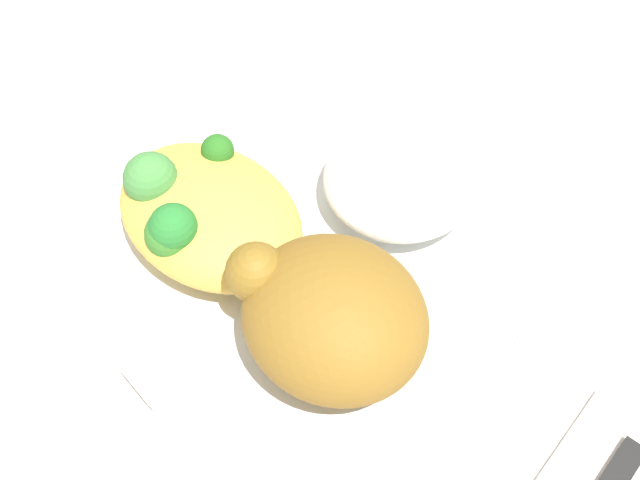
{
  "coord_description": "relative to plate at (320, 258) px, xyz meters",
  "views": [
    {
      "loc": [
        -0.18,
        0.19,
        0.41
      ],
      "look_at": [
        0.0,
        0.0,
        0.03
      ],
      "focal_mm": 49.03,
      "sensor_mm": 36.0,
      "label": 1
    }
  ],
  "objects": [
    {
      "name": "mac_cheese_with_broccoli",
      "position": [
        0.05,
        0.03,
        0.03
      ],
      "size": [
        0.11,
        0.08,
        0.04
      ],
      "color": "gold",
      "rests_on": "plate"
    },
    {
      "name": "roasted_chicken",
      "position": [
        -0.04,
        0.04,
        0.04
      ],
      "size": [
        0.1,
        0.09,
        0.06
      ],
      "color": "brown",
      "rests_on": "plate"
    },
    {
      "name": "ground_plane",
      "position": [
        0.0,
        0.0,
        -0.01
      ],
      "size": [
        2.0,
        2.0,
        0.0
      ],
      "primitive_type": "plane",
      "color": "silver"
    },
    {
      "name": "rice_pile",
      "position": [
        -0.01,
        -0.06,
        0.02
      ],
      "size": [
        0.09,
        0.09,
        0.03
      ],
      "primitive_type": "ellipsoid",
      "color": "white",
      "rests_on": "plate"
    },
    {
      "name": "plate",
      "position": [
        0.0,
        0.0,
        0.0
      ],
      "size": [
        0.24,
        0.24,
        0.02
      ],
      "color": "white",
      "rests_on": "ground_plane"
    }
  ]
}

